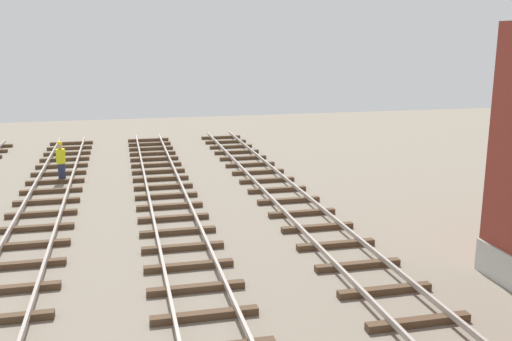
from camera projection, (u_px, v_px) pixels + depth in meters
The scene contains 1 object.
track_worker_distant at pixel (61, 162), 25.63m from camera, with size 0.40×0.40×1.87m.
Camera 1 is at (-5.28, -2.95, 6.27)m, focal length 40.26 mm.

